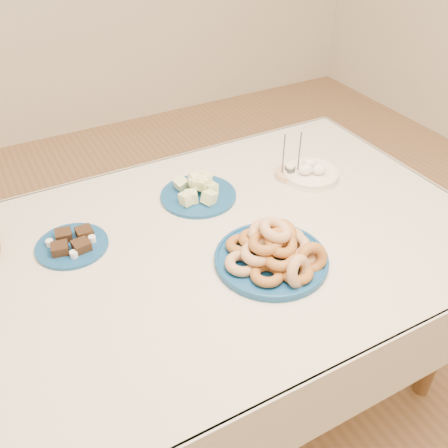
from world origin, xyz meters
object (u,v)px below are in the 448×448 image
(donut_platter, at_px, (274,252))
(melon_plate, at_px, (198,191))
(egg_bowl, at_px, (311,173))
(candle_holder, at_px, (290,173))
(brownie_plate, at_px, (72,244))
(dining_table, at_px, (217,267))

(donut_platter, xyz_separation_m, melon_plate, (-0.04, 0.41, -0.01))
(melon_plate, xyz_separation_m, egg_bowl, (0.42, -0.08, -0.00))
(candle_holder, bearing_deg, donut_platter, -130.17)
(donut_platter, relative_size, egg_bowl, 1.67)
(brownie_plate, relative_size, egg_bowl, 1.01)
(donut_platter, bearing_deg, candle_holder, 49.83)
(melon_plate, relative_size, candle_holder, 1.75)
(donut_platter, xyz_separation_m, brownie_plate, (-0.50, 0.35, -0.03))
(candle_holder, height_order, egg_bowl, candle_holder)
(melon_plate, relative_size, brownie_plate, 1.26)
(dining_table, distance_m, egg_bowl, 0.52)
(egg_bowl, bearing_deg, candle_holder, 145.01)
(egg_bowl, bearing_deg, donut_platter, -138.90)
(dining_table, distance_m, melon_plate, 0.28)
(donut_platter, distance_m, egg_bowl, 0.50)
(brownie_plate, xyz_separation_m, egg_bowl, (0.88, -0.03, 0.01))
(dining_table, bearing_deg, donut_platter, -59.65)
(candle_holder, bearing_deg, melon_plate, 173.52)
(melon_plate, height_order, candle_holder, candle_holder)
(donut_platter, height_order, egg_bowl, donut_platter)
(donut_platter, height_order, brownie_plate, donut_platter)
(dining_table, height_order, brownie_plate, brownie_plate)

